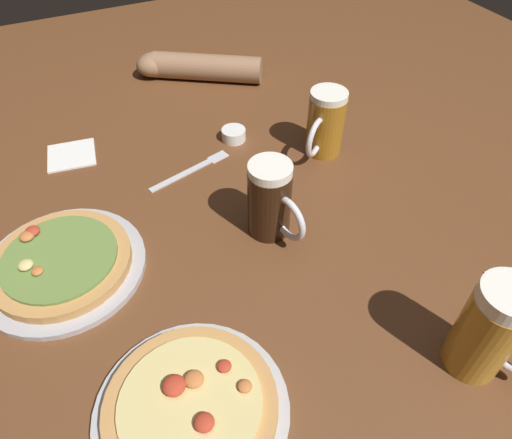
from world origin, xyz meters
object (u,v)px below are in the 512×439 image
pizza_plate_far (62,264)px  napkin_folded (71,154)px  ramekin_sauce (234,134)px  pizza_plate_near (191,408)px  fork_left (192,169)px  beer_mug_dark (325,124)px  beer_mug_pale (492,332)px  diner_arm (194,67)px  beer_mug_amber (271,201)px

pizza_plate_far → napkin_folded: bearing=78.1°
napkin_folded → ramekin_sauce: bearing=-15.6°
pizza_plate_near → fork_left: size_ratio=1.36×
napkin_folded → fork_left: 0.28m
beer_mug_dark → ramekin_sauce: size_ratio=2.63×
ramekin_sauce → napkin_folded: 0.37m
fork_left → pizza_plate_near: bearing=-109.8°
beer_mug_dark → napkin_folded: 0.57m
beer_mug_pale → ramekin_sauce: bearing=98.0°
ramekin_sauce → diner_arm: diner_arm is taller
pizza_plate_near → pizza_plate_far: pizza_plate_near is taller
pizza_plate_near → beer_mug_dark: size_ratio=1.82×
beer_mug_dark → beer_mug_amber: bearing=-141.9°
ramekin_sauce → fork_left: 0.14m
pizza_plate_near → beer_mug_amber: bearing=46.3°
ramekin_sauce → beer_mug_amber: bearing=-100.4°
pizza_plate_near → beer_mug_amber: 0.37m
pizza_plate_far → beer_mug_amber: 0.38m
beer_mug_pale → fork_left: (-0.22, 0.60, -0.08)m
napkin_folded → diner_arm: 0.43m
beer_mug_amber → ramekin_sauce: 0.31m
beer_mug_dark → pizza_plate_near: bearing=-137.3°
pizza_plate_near → beer_mug_amber: size_ratio=1.76×
ramekin_sauce → beer_mug_dark: bearing=-38.1°
beer_mug_pale → beer_mug_dark: bearing=82.7°
diner_arm → pizza_plate_far: bearing=-129.2°
pizza_plate_far → fork_left: pizza_plate_far is taller
pizza_plate_far → ramekin_sauce: 0.48m
beer_mug_amber → beer_mug_pale: bearing=-68.2°
diner_arm → pizza_plate_near: bearing=-110.3°
pizza_plate_far → fork_left: bearing=28.6°
fork_left → beer_mug_dark: bearing=-11.9°
beer_mug_pale → napkin_folded: size_ratio=1.68×
beer_mug_pale → napkin_folded: (-0.45, 0.77, -0.08)m
beer_mug_dark → beer_mug_pale: size_ratio=0.85×
pizza_plate_near → fork_left: (0.18, 0.49, -0.01)m
beer_mug_amber → diner_arm: (0.07, 0.61, -0.04)m
napkin_folded → beer_mug_dark: bearing=-23.7°
beer_mug_dark → beer_mug_amber: (-0.22, -0.17, 0.00)m
pizza_plate_far → beer_mug_dark: (0.58, 0.10, 0.06)m
pizza_plate_far → ramekin_sauce: (0.42, 0.23, -0.00)m
beer_mug_pale → napkin_folded: 0.89m
fork_left → diner_arm: 0.41m
napkin_folded → diner_arm: size_ratio=0.32×
beer_mug_dark → diner_arm: beer_mug_dark is taller
pizza_plate_near → fork_left: 0.52m
beer_mug_amber → beer_mug_pale: 0.40m
beer_mug_dark → ramekin_sauce: bearing=141.9°
pizza_plate_near → diner_arm: 0.93m
beer_mug_dark → beer_mug_amber: beer_mug_amber is taller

